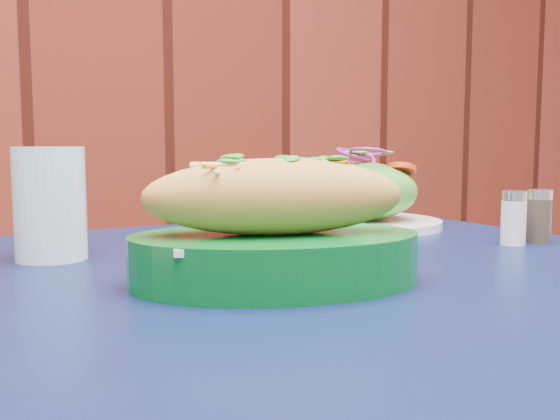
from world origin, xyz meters
name	(u,v)px	position (x,y,z in m)	size (l,w,h in m)	color
cafe_table	(325,351)	(0.15, 1.68, 0.66)	(0.82, 0.82, 0.75)	black
banh_mi_basket	(276,231)	(0.07, 1.63, 0.80)	(0.30, 0.23, 0.12)	#05571C
salad_plate	(365,197)	(0.36, 1.91, 0.80)	(0.23, 0.23, 0.12)	white
water_glass	(50,204)	(-0.09, 1.85, 0.81)	(0.08, 0.08, 0.12)	silver
salt_shaker	(514,218)	(0.43, 1.69, 0.78)	(0.03, 0.03, 0.07)	white
pepper_shaker	(539,216)	(0.48, 1.69, 0.78)	(0.03, 0.03, 0.07)	#3F3326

